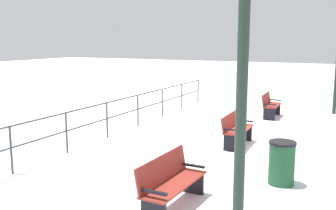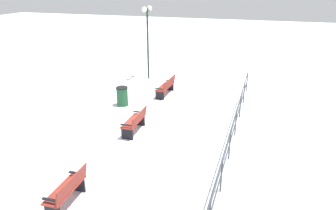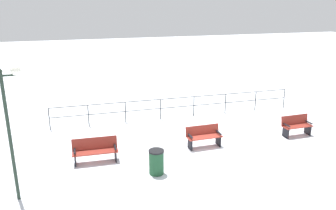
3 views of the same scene
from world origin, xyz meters
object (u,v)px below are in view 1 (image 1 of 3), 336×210
Objects in this scene: bench_nearest at (171,181)px; bench_second at (236,129)px; bench_third at (270,105)px; lamppost_near at (244,14)px; trash_bin at (282,163)px.

bench_second is (-0.17, 4.46, -0.01)m from bench_nearest.
bench_third is (-0.02, 4.46, 0.01)m from bench_second.
bench_nearest is at bearing -89.44° from bench_second.
bench_third is at bearing 100.56° from lamppost_near.
bench_nearest is 1.90× the size of trash_bin.
trash_bin is (1.54, 2.01, -0.02)m from bench_nearest.
bench_nearest is 4.46m from bench_second.
bench_nearest is 0.41× the size of lamppost_near.
bench_nearest is 4.15m from lamppost_near.
bench_second is 1.07× the size of bench_third.
bench_third reaches higher than trash_bin.
bench_nearest is 1.15× the size of bench_second.
lamppost_near is 5.27m from trash_bin.
lamppost_near reaches higher than trash_bin.
bench_second is at bearing 93.82° from bench_nearest.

